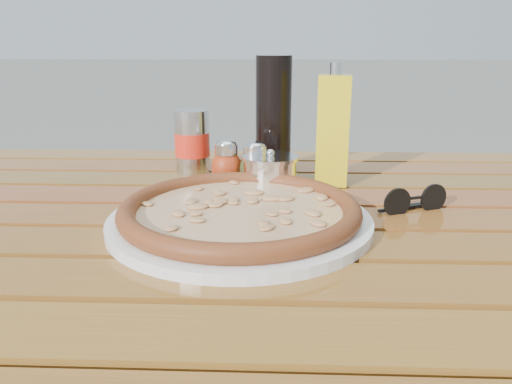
{
  "coord_description": "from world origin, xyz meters",
  "views": [
    {
      "loc": [
        0.03,
        -0.68,
        0.99
      ],
      "look_at": [
        0.0,
        0.02,
        0.78
      ],
      "focal_mm": 35.0,
      "sensor_mm": 36.0,
      "label": 1
    }
  ],
  "objects_px": {
    "plate": "(240,221)",
    "parmesan_tin": "(270,172)",
    "olive_oil_cruet": "(333,130)",
    "dark_bottle": "(273,117)",
    "soda_can": "(192,142)",
    "oregano_shaker": "(255,165)",
    "table": "(255,263)",
    "sunglasses": "(414,201)",
    "pizza": "(240,210)",
    "pepper_shaker": "(227,163)"
  },
  "relations": [
    {
      "from": "plate",
      "to": "parmesan_tin",
      "type": "distance_m",
      "value": 0.18
    },
    {
      "from": "olive_oil_cruet",
      "to": "dark_bottle",
      "type": "bearing_deg",
      "value": 149.78
    },
    {
      "from": "soda_can",
      "to": "parmesan_tin",
      "type": "height_order",
      "value": "soda_can"
    },
    {
      "from": "plate",
      "to": "parmesan_tin",
      "type": "bearing_deg",
      "value": 77.54
    },
    {
      "from": "olive_oil_cruet",
      "to": "oregano_shaker",
      "type": "bearing_deg",
      "value": -169.68
    },
    {
      "from": "table",
      "to": "olive_oil_cruet",
      "type": "distance_m",
      "value": 0.28
    },
    {
      "from": "dark_bottle",
      "to": "sunglasses",
      "type": "height_order",
      "value": "dark_bottle"
    },
    {
      "from": "table",
      "to": "plate",
      "type": "height_order",
      "value": "plate"
    },
    {
      "from": "oregano_shaker",
      "to": "parmesan_tin",
      "type": "relative_size",
      "value": 0.67
    },
    {
      "from": "table",
      "to": "olive_oil_cruet",
      "type": "relative_size",
      "value": 6.67
    },
    {
      "from": "pizza",
      "to": "pepper_shaker",
      "type": "height_order",
      "value": "pepper_shaker"
    },
    {
      "from": "plate",
      "to": "soda_can",
      "type": "relative_size",
      "value": 3.0
    },
    {
      "from": "parmesan_tin",
      "to": "dark_bottle",
      "type": "bearing_deg",
      "value": 87.69
    },
    {
      "from": "olive_oil_cruet",
      "to": "sunglasses",
      "type": "xyz_separation_m",
      "value": [
        0.11,
        -0.15,
        -0.08
      ]
    },
    {
      "from": "plate",
      "to": "sunglasses",
      "type": "relative_size",
      "value": 3.36
    },
    {
      "from": "oregano_shaker",
      "to": "sunglasses",
      "type": "bearing_deg",
      "value": -27.68
    },
    {
      "from": "table",
      "to": "sunglasses",
      "type": "height_order",
      "value": "sunglasses"
    },
    {
      "from": "plate",
      "to": "pepper_shaker",
      "type": "relative_size",
      "value": 4.39
    },
    {
      "from": "oregano_shaker",
      "to": "soda_can",
      "type": "distance_m",
      "value": 0.16
    },
    {
      "from": "soda_can",
      "to": "parmesan_tin",
      "type": "xyz_separation_m",
      "value": [
        0.15,
        -0.11,
        -0.03
      ]
    },
    {
      "from": "pizza",
      "to": "soda_can",
      "type": "distance_m",
      "value": 0.32
    },
    {
      "from": "table",
      "to": "pepper_shaker",
      "type": "bearing_deg",
      "value": 108.85
    },
    {
      "from": "sunglasses",
      "to": "table",
      "type": "bearing_deg",
      "value": 164.91
    },
    {
      "from": "olive_oil_cruet",
      "to": "sunglasses",
      "type": "distance_m",
      "value": 0.2
    },
    {
      "from": "pepper_shaker",
      "to": "soda_can",
      "type": "distance_m",
      "value": 0.11
    },
    {
      "from": "soda_can",
      "to": "sunglasses",
      "type": "xyz_separation_m",
      "value": [
        0.37,
        -0.22,
        -0.04
      ]
    },
    {
      "from": "table",
      "to": "pizza",
      "type": "relative_size",
      "value": 3.56
    },
    {
      "from": "table",
      "to": "sunglasses",
      "type": "relative_size",
      "value": 13.06
    },
    {
      "from": "parmesan_tin",
      "to": "soda_can",
      "type": "bearing_deg",
      "value": 142.94
    },
    {
      "from": "parmesan_tin",
      "to": "olive_oil_cruet",
      "type": "bearing_deg",
      "value": 22.15
    },
    {
      "from": "pepper_shaker",
      "to": "oregano_shaker",
      "type": "distance_m",
      "value": 0.05
    },
    {
      "from": "dark_bottle",
      "to": "soda_can",
      "type": "relative_size",
      "value": 1.83
    },
    {
      "from": "table",
      "to": "olive_oil_cruet",
      "type": "height_order",
      "value": "olive_oil_cruet"
    },
    {
      "from": "pizza",
      "to": "pepper_shaker",
      "type": "relative_size",
      "value": 4.8
    },
    {
      "from": "pepper_shaker",
      "to": "dark_bottle",
      "type": "distance_m",
      "value": 0.13
    },
    {
      "from": "soda_can",
      "to": "pepper_shaker",
      "type": "bearing_deg",
      "value": -47.87
    },
    {
      "from": "pizza",
      "to": "soda_can",
      "type": "bearing_deg",
      "value": 110.87
    },
    {
      "from": "oregano_shaker",
      "to": "dark_bottle",
      "type": "bearing_deg",
      "value": 69.95
    },
    {
      "from": "table",
      "to": "sunglasses",
      "type": "distance_m",
      "value": 0.25
    },
    {
      "from": "oregano_shaker",
      "to": "pepper_shaker",
      "type": "bearing_deg",
      "value": 165.2
    },
    {
      "from": "soda_can",
      "to": "plate",
      "type": "bearing_deg",
      "value": -69.13
    },
    {
      "from": "table",
      "to": "pepper_shaker",
      "type": "relative_size",
      "value": 17.07
    },
    {
      "from": "pizza",
      "to": "soda_can",
      "type": "xyz_separation_m",
      "value": [
        -0.11,
        0.29,
        0.04
      ]
    },
    {
      "from": "sunglasses",
      "to": "plate",
      "type": "bearing_deg",
      "value": 173.48
    },
    {
      "from": "oregano_shaker",
      "to": "dark_bottle",
      "type": "xyz_separation_m",
      "value": [
        0.03,
        0.09,
        0.07
      ]
    },
    {
      "from": "sunglasses",
      "to": "oregano_shaker",
      "type": "bearing_deg",
      "value": 130.26
    },
    {
      "from": "pepper_shaker",
      "to": "pizza",
      "type": "bearing_deg",
      "value": -79.77
    },
    {
      "from": "table",
      "to": "oregano_shaker",
      "type": "height_order",
      "value": "oregano_shaker"
    },
    {
      "from": "oregano_shaker",
      "to": "dark_bottle",
      "type": "relative_size",
      "value": 0.37
    },
    {
      "from": "plate",
      "to": "dark_bottle",
      "type": "relative_size",
      "value": 1.64
    }
  ]
}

